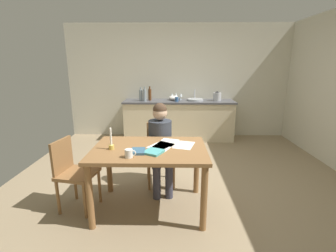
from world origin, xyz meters
The scene contains 25 objects.
ground_plane centered at (0.00, 0.00, -0.02)m, with size 5.20×5.20×0.04m, color #937F60.
wall_back centered at (0.00, 2.60, 1.30)m, with size 5.20×0.12×2.60m, color beige.
kitchen_counter centered at (0.00, 2.24, 0.45)m, with size 2.50×0.64×0.90m.
dining_table centered at (-0.41, -0.58, 0.66)m, with size 1.30×0.89×0.77m.
chair_at_table centered at (-0.33, 0.11, 0.50)m, with size 0.45×0.45×0.88m.
person_seated centered at (-0.31, -0.04, 0.68)m, with size 0.38×0.62×1.19m.
chair_side_empty centered at (-1.32, -0.58, 0.48)m, with size 0.47×0.47×0.86m.
coffee_mug centered at (-0.59, -0.86, 0.82)m, with size 0.12×0.08×0.09m.
candlestick centered at (-0.83, -0.62, 0.84)m, with size 0.06×0.06×0.25m.
book_magazine centered at (-0.35, -0.73, 0.78)m, with size 0.19×0.19×0.02m, color #4AA4A6.
book_cookery centered at (-0.52, -0.72, 0.78)m, with size 0.15×0.19×0.03m, color #355B77.
paper_letter centered at (-0.27, -0.53, 0.77)m, with size 0.21×0.30×0.00m, color white.
paper_bill centered at (-0.01, -0.47, 0.77)m, with size 0.21×0.30×0.00m, color white.
paper_envelope centered at (-0.28, -0.50, 0.77)m, with size 0.21×0.30×0.00m, color white.
paper_receipt centered at (-0.20, -0.37, 0.77)m, with size 0.21×0.30×0.00m, color white.
sink_unit centered at (0.37, 2.24, 0.92)m, with size 0.36×0.36×0.24m.
bottle_oil centered at (-0.86, 2.21, 1.03)m, with size 0.08×0.08×0.30m.
bottle_vinegar centered at (-0.77, 2.17, 1.03)m, with size 0.08×0.08×0.32m.
bottle_wine_red centered at (-0.66, 2.26, 1.04)m, with size 0.07×0.07×0.32m.
mixing_bowl centered at (-0.12, 2.30, 0.95)m, with size 0.23×0.23×0.10m, color white.
stovetop_kettle centered at (0.86, 2.24, 1.00)m, with size 0.18×0.18×0.22m.
wine_glass_near_sink centered at (0.05, 2.39, 1.01)m, with size 0.07×0.07×0.15m.
wine_glass_by_kettle centered at (-0.06, 2.39, 1.01)m, with size 0.07×0.07×0.15m.
wine_glass_back_left centered at (-0.16, 2.39, 1.01)m, with size 0.07×0.07×0.15m.
teacup_on_counter centered at (-0.05, 2.09, 0.95)m, with size 0.12×0.08×0.10m.
Camera 1 is at (-0.15, -3.14, 1.69)m, focal length 25.46 mm.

